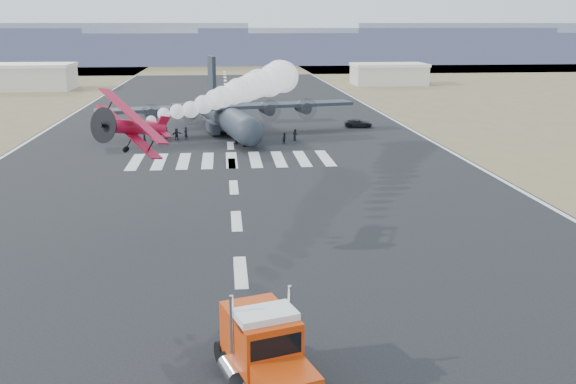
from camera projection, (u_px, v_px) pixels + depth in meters
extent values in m
plane|color=black|center=(248.00, 359.00, 32.96)|extent=(500.00, 500.00, 0.00)
cube|color=brown|center=(224.00, 67.00, 254.26)|extent=(500.00, 80.00, 0.00)
cube|color=gray|center=(71.00, 43.00, 274.60)|extent=(150.00, 50.00, 17.00)
cube|color=gray|center=(223.00, 48.00, 281.47)|extent=(150.00, 50.00, 13.00)
cube|color=gray|center=(369.00, 45.00, 287.58)|extent=(150.00, 50.00, 15.00)
cube|color=gray|center=(508.00, 42.00, 293.69)|extent=(150.00, 50.00, 17.00)
cube|color=#B2AB9E|center=(25.00, 78.00, 166.62)|extent=(24.00, 14.00, 6.00)
cube|color=silver|center=(24.00, 65.00, 165.78)|extent=(24.50, 14.50, 0.80)
cube|color=#B2AB9E|center=(389.00, 75.00, 181.13)|extent=(20.00, 12.00, 5.20)
cube|color=silver|center=(389.00, 65.00, 180.39)|extent=(20.50, 12.50, 0.80)
cube|color=black|center=(259.00, 367.00, 31.06)|extent=(3.36, 7.55, 0.28)
cube|color=#C54A0B|center=(268.00, 345.00, 29.41)|extent=(3.23, 2.71, 2.43)
cube|color=black|center=(276.00, 346.00, 28.47)|extent=(2.37, 0.84, 1.00)
cube|color=white|center=(265.00, 316.00, 29.38)|extent=(3.16, 2.50, 0.55)
cube|color=#C54A0B|center=(254.00, 333.00, 31.27)|extent=(3.29, 2.93, 2.88)
cylinder|color=black|center=(228.00, 363.00, 31.37)|extent=(0.78, 1.29, 1.22)
cylinder|color=black|center=(276.00, 353.00, 32.32)|extent=(0.78, 1.29, 1.22)
cylinder|color=black|center=(221.00, 353.00, 32.36)|extent=(0.78, 1.29, 1.22)
cylinder|color=black|center=(268.00, 343.00, 33.31)|extent=(0.78, 1.29, 1.22)
cylinder|color=#C10C35|center=(135.00, 127.00, 46.01)|extent=(2.81, 5.55, 1.00)
sphere|color=black|center=(136.00, 121.00, 46.12)|extent=(0.78, 0.78, 0.78)
cylinder|color=black|center=(117.00, 133.00, 43.52)|extent=(1.27, 1.00, 1.11)
cylinder|color=black|center=(114.00, 134.00, 43.15)|extent=(2.31, 0.85, 2.44)
cube|color=#C10C35|center=(133.00, 134.00, 45.70)|extent=(5.77, 2.98, 3.56)
cube|color=#C10C35|center=(129.00, 116.00, 45.05)|extent=(5.95, 3.04, 3.67)
cube|color=#C10C35|center=(150.00, 115.00, 48.26)|extent=(0.44, 0.98, 1.11)
cube|color=#C10C35|center=(151.00, 122.00, 48.41)|extent=(2.35, 1.48, 0.09)
cylinder|color=black|center=(119.00, 147.00, 45.73)|extent=(0.29, 0.50, 0.49)
cylinder|color=black|center=(142.00, 148.00, 45.31)|extent=(0.29, 0.50, 0.49)
sphere|color=white|center=(152.00, 122.00, 48.61)|extent=(0.78, 0.78, 0.78)
sphere|color=white|center=(167.00, 116.00, 51.10)|extent=(1.01, 1.01, 1.01)
sphere|color=white|center=(180.00, 112.00, 53.59)|extent=(1.25, 1.25, 1.25)
sphere|color=white|center=(192.00, 107.00, 56.08)|extent=(1.49, 1.49, 1.49)
sphere|color=white|center=(203.00, 104.00, 58.57)|extent=(1.72, 1.72, 1.72)
sphere|color=white|center=(213.00, 100.00, 61.05)|extent=(1.96, 1.96, 1.96)
sphere|color=white|center=(223.00, 97.00, 63.54)|extent=(2.19, 2.19, 2.19)
sphere|color=white|center=(231.00, 93.00, 66.03)|extent=(2.43, 2.43, 2.43)
sphere|color=white|center=(239.00, 91.00, 68.52)|extent=(2.67, 2.67, 2.67)
sphere|color=white|center=(247.00, 88.00, 71.01)|extent=(2.90, 2.90, 2.90)
sphere|color=white|center=(254.00, 85.00, 73.49)|extent=(3.14, 3.14, 3.14)
sphere|color=white|center=(260.00, 83.00, 75.98)|extent=(3.38, 3.38, 3.38)
sphere|color=white|center=(267.00, 81.00, 78.47)|extent=(3.61, 3.61, 3.61)
sphere|color=white|center=(272.00, 79.00, 80.96)|extent=(3.85, 3.85, 3.85)
sphere|color=white|center=(278.00, 77.00, 83.45)|extent=(4.09, 4.09, 4.09)
sphere|color=white|center=(283.00, 75.00, 85.94)|extent=(4.32, 4.32, 4.32)
cylinder|color=black|center=(227.00, 118.00, 99.21)|extent=(9.42, 27.84, 3.94)
sphere|color=black|center=(249.00, 132.00, 86.47)|extent=(3.94, 3.94, 3.94)
cone|color=black|center=(211.00, 107.00, 111.95)|extent=(5.06, 6.59, 3.94)
cube|color=black|center=(228.00, 107.00, 97.82)|extent=(39.48, 12.00, 0.49)
cylinder|color=black|center=(150.00, 113.00, 94.06)|extent=(2.49, 4.03, 1.78)
cylinder|color=#3F3F44|center=(152.00, 115.00, 92.24)|extent=(3.29, 0.72, 3.35)
cylinder|color=black|center=(190.00, 112.00, 95.78)|extent=(2.49, 4.03, 1.78)
cylinder|color=#3F3F44|center=(193.00, 114.00, 93.96)|extent=(3.29, 0.72, 3.35)
cylinder|color=black|center=(267.00, 109.00, 99.20)|extent=(2.49, 4.03, 1.78)
cylinder|color=#3F3F44|center=(270.00, 110.00, 97.38)|extent=(3.29, 0.72, 3.35)
cylinder|color=black|center=(303.00, 107.00, 100.92)|extent=(2.49, 4.03, 1.78)
cylinder|color=#3F3F44|center=(307.00, 109.00, 99.10)|extent=(3.29, 0.72, 3.35)
cube|color=black|center=(212.00, 80.00, 108.87)|extent=(1.47, 4.47, 7.89)
cube|color=black|center=(212.00, 104.00, 110.38)|extent=(14.12, 5.68, 0.35)
cube|color=black|center=(213.00, 127.00, 99.86)|extent=(2.35, 6.03, 1.58)
cylinder|color=black|center=(213.00, 131.00, 100.00)|extent=(0.70, 1.16, 1.08)
cube|color=black|center=(240.00, 126.00, 101.12)|extent=(2.35, 6.03, 1.58)
cylinder|color=black|center=(240.00, 129.00, 101.26)|extent=(0.70, 1.16, 1.08)
cylinder|color=black|center=(244.00, 144.00, 89.73)|extent=(0.57, 0.95, 0.89)
imported|color=black|center=(358.00, 123.00, 106.72)|extent=(4.93, 2.91, 1.29)
imported|color=black|center=(186.00, 133.00, 95.15)|extent=(0.86, 0.89, 1.89)
imported|color=black|center=(285.00, 138.00, 91.64)|extent=(0.94, 0.88, 1.65)
imported|color=black|center=(166.00, 132.00, 96.13)|extent=(1.25, 1.19, 1.82)
imported|color=black|center=(145.00, 141.00, 89.66)|extent=(0.54, 1.01, 1.69)
imported|color=black|center=(235.00, 138.00, 91.62)|extent=(0.84, 0.55, 1.67)
imported|color=black|center=(177.00, 134.00, 94.87)|extent=(1.63, 1.33, 1.74)
imported|color=black|center=(245.00, 134.00, 94.79)|extent=(0.77, 0.72, 1.71)
imported|color=black|center=(295.00, 135.00, 94.28)|extent=(0.84, 0.99, 1.74)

